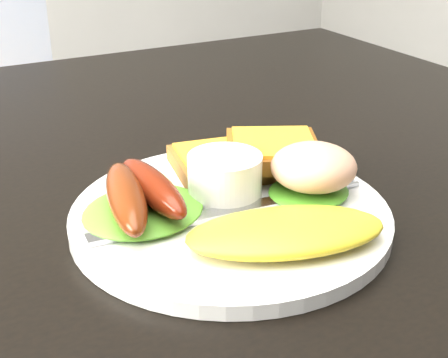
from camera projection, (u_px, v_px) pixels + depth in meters
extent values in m
cube|color=black|center=(35.00, 203.00, 0.55)|extent=(1.20, 0.80, 0.04)
cylinder|color=white|center=(230.00, 215.00, 0.47)|extent=(0.24, 0.24, 0.01)
ellipsoid|color=#4D992C|center=(143.00, 210.00, 0.46)|extent=(0.12, 0.11, 0.01)
ellipsoid|color=#45841D|center=(309.00, 191.00, 0.49)|extent=(0.08, 0.08, 0.01)
ellipsoid|color=gold|center=(286.00, 232.00, 0.42)|extent=(0.15, 0.10, 0.02)
ellipsoid|color=maroon|center=(126.00, 197.00, 0.44)|extent=(0.05, 0.11, 0.03)
ellipsoid|color=maroon|center=(152.00, 187.00, 0.46)|extent=(0.03, 0.10, 0.02)
cylinder|color=white|center=(225.00, 176.00, 0.48)|extent=(0.06, 0.06, 0.03)
cube|color=brown|center=(221.00, 163.00, 0.53)|extent=(0.09, 0.09, 0.01)
cube|color=olive|center=(273.00, 151.00, 0.52)|extent=(0.10, 0.10, 0.01)
ellipsoid|color=beige|center=(314.00, 167.00, 0.48)|extent=(0.09, 0.08, 0.04)
cube|color=#ADAFB7|center=(199.00, 218.00, 0.45)|extent=(0.16, 0.03, 0.00)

